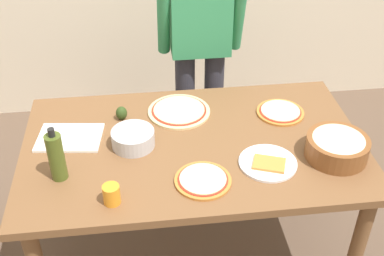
{
  "coord_description": "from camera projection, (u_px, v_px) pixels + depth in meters",
  "views": [
    {
      "loc": [
        -0.23,
        -1.82,
        2.16
      ],
      "look_at": [
        0.0,
        0.05,
        0.81
      ],
      "focal_mm": 45.91,
      "sensor_mm": 36.0,
      "label": 1
    }
  ],
  "objects": [
    {
      "name": "ground",
      "position": [
        193.0,
        250.0,
        2.75
      ],
      "size": [
        8.0,
        8.0,
        0.0
      ],
      "primitive_type": "plane",
      "color": "brown"
    },
    {
      "name": "dining_table",
      "position": [
        193.0,
        158.0,
        2.36
      ],
      "size": [
        1.6,
        0.96,
        0.76
      ],
      "color": "brown",
      "rests_on": "ground"
    },
    {
      "name": "person_cook",
      "position": [
        200.0,
        37.0,
        2.83
      ],
      "size": [
        0.49,
        0.25,
        1.62
      ],
      "color": "#2D2D38",
      "rests_on": "ground"
    },
    {
      "name": "pizza_raw_on_board",
      "position": [
        179.0,
        111.0,
        2.51
      ],
      "size": [
        0.32,
        0.32,
        0.02
      ],
      "color": "beige",
      "rests_on": "dining_table"
    },
    {
      "name": "pizza_cooked_on_tray",
      "position": [
        203.0,
        180.0,
        2.08
      ],
      "size": [
        0.24,
        0.24,
        0.02
      ],
      "color": "#C67A33",
      "rests_on": "dining_table"
    },
    {
      "name": "pizza_second_cooked",
      "position": [
        280.0,
        112.0,
        2.51
      ],
      "size": [
        0.24,
        0.24,
        0.02
      ],
      "color": "#C67A33",
      "rests_on": "dining_table"
    },
    {
      "name": "plate_with_slice",
      "position": [
        268.0,
        163.0,
        2.18
      ],
      "size": [
        0.26,
        0.26,
        0.02
      ],
      "color": "white",
      "rests_on": "dining_table"
    },
    {
      "name": "popcorn_bowl",
      "position": [
        337.0,
        146.0,
        2.19
      ],
      "size": [
        0.28,
        0.28,
        0.11
      ],
      "color": "brown",
      "rests_on": "dining_table"
    },
    {
      "name": "mixing_bowl_steel",
      "position": [
        133.0,
        138.0,
        2.27
      ],
      "size": [
        0.2,
        0.2,
        0.08
      ],
      "color": "#B7B7BC",
      "rests_on": "dining_table"
    },
    {
      "name": "olive_oil_bottle",
      "position": [
        56.0,
        157.0,
        2.05
      ],
      "size": [
        0.07,
        0.07,
        0.26
      ],
      "color": "#47561E",
      "rests_on": "dining_table"
    },
    {
      "name": "cup_orange",
      "position": [
        112.0,
        194.0,
        1.96
      ],
      "size": [
        0.07,
        0.07,
        0.08
      ],
      "primitive_type": "cylinder",
      "color": "orange",
      "rests_on": "dining_table"
    },
    {
      "name": "cutting_board_white",
      "position": [
        70.0,
        138.0,
        2.33
      ],
      "size": [
        0.32,
        0.26,
        0.01
      ],
      "primitive_type": "cube",
      "rotation": [
        0.0,
        0.0,
        -0.12
      ],
      "color": "white",
      "rests_on": "dining_table"
    },
    {
      "name": "avocado",
      "position": [
        122.0,
        113.0,
        2.45
      ],
      "size": [
        0.06,
        0.06,
        0.07
      ],
      "primitive_type": "ellipsoid",
      "color": "#2D4219",
      "rests_on": "dining_table"
    }
  ]
}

